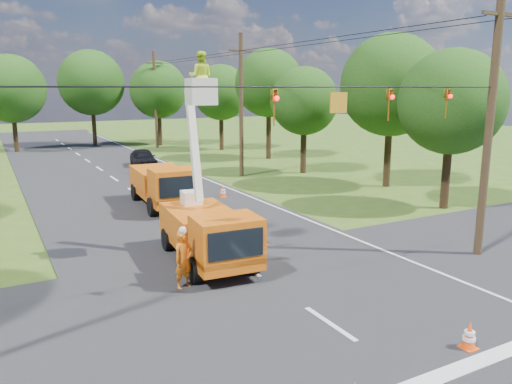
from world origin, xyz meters
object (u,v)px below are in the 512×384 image
ground_worker (184,260)px  distant_car (143,158)px  pole_right_near (490,121)px  tree_right_b (391,85)px  traffic_cone_6 (223,191)px  tree_right_a (452,102)px  tree_right_e (221,93)px  tree_far_b (91,83)px  pole_right_far (155,99)px  second_truck (164,184)px  tree_right_c (304,101)px  traffic_cone_2 (262,236)px  tree_far_c (158,90)px  pole_right_mid (241,105)px  tree_right_d (269,83)px  traffic_cone_1 (469,336)px  tree_far_a (11,89)px  bucket_truck (208,220)px  traffic_cone_3 (240,217)px

ground_worker → distant_car: 25.94m
pole_right_near → tree_right_b: size_ratio=1.04×
distant_car → ground_worker: bearing=-97.6°
traffic_cone_6 → tree_right_a: 13.29m
tree_right_e → traffic_cone_6: bearing=-114.5°
tree_right_e → tree_far_b: tree_far_b is taller
pole_right_far → tree_right_e: 7.32m
second_truck → pole_right_near: bearing=-55.5°
tree_right_b → tree_right_c: (-1.80, 7.00, -1.12)m
traffic_cone_2 → tree_right_a: (11.68, 1.01, 5.20)m
tree_right_a → tree_right_e: bearing=89.4°
tree_far_c → tree_right_c: bearing=-80.9°
tree_far_c → ground_worker: bearing=-106.9°
pole_right_mid → tree_right_a: bearing=-70.3°
tree_right_d → tree_far_c: 15.92m
pole_right_far → distant_car: bearing=-112.2°
traffic_cone_2 → traffic_cone_1: bearing=-87.7°
ground_worker → traffic_cone_6: (6.78, 11.67, -0.58)m
distant_car → pole_right_far: bearing=73.4°
second_truck → tree_far_a: (-5.47, 29.70, 4.96)m
pole_right_near → tree_right_b: bearing=61.6°
bucket_truck → tree_far_b: (3.93, 40.88, 5.21)m
tree_far_b → tree_far_c: size_ratio=1.12×
tree_right_c → tree_far_a: (-18.20, 24.00, 0.88)m
traffic_cone_1 → tree_right_d: 34.65m
pole_right_near → tree_right_a: 7.82m
traffic_cone_6 → tree_far_b: tree_far_b is taller
pole_right_mid → tree_right_c: 4.81m
traffic_cone_6 → tree_right_d: 17.92m
bucket_truck → tree_far_a: 39.36m
ground_worker → tree_far_c: bearing=54.0°
pole_right_far → tree_far_a: bearing=167.5°
pole_right_far → tree_right_e: pole_right_far is taller
bucket_truck → second_truck: size_ratio=1.17×
tree_right_e → tree_right_d: bearing=-82.9°
pole_right_mid → tree_right_e: (5.30, 15.00, 0.70)m
traffic_cone_2 → tree_far_b: bearing=88.3°
second_truck → tree_right_d: 20.56m
traffic_cone_3 → tree_far_c: size_ratio=0.08×
tree_right_a → tree_far_b: (-10.50, 39.00, 1.25)m
second_truck → traffic_cone_3: bearing=-66.3°
tree_right_d → tree_right_e: 8.11m
bucket_truck → pole_right_far: (9.43, 35.88, 3.50)m
second_truck → tree_right_a: size_ratio=0.78×
traffic_cone_6 → tree_right_e: (9.57, 21.02, 5.45)m
traffic_cone_3 → traffic_cone_6: 6.11m
pole_right_near → distant_car: bearing=100.5°
traffic_cone_2 → pole_right_far: 35.96m
tree_right_a → tree_right_e: 29.00m
ground_worker → second_truck: bearing=55.5°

